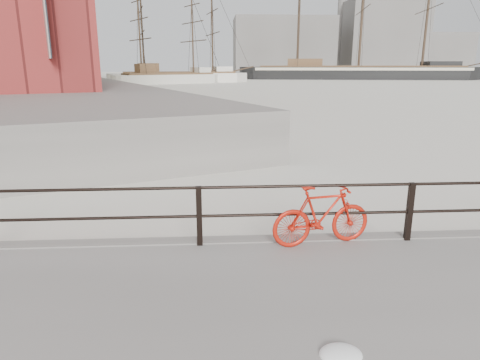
# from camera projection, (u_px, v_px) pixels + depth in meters

# --- Properties ---
(ground) EXTENTS (400.00, 400.00, 0.00)m
(ground) POSITION_uv_depth(u_px,v_px,m) (401.00, 255.00, 7.50)
(ground) COLOR white
(ground) RESTS_ON ground
(far_quay) EXTENTS (78.44, 148.07, 1.80)m
(far_quay) POSITION_uv_depth(u_px,v_px,m) (1.00, 78.00, 74.24)
(far_quay) COLOR gray
(far_quay) RESTS_ON ground
(guardrail) EXTENTS (28.00, 0.10, 1.00)m
(guardrail) POSITION_uv_depth(u_px,v_px,m) (409.00, 212.00, 7.13)
(guardrail) COLOR black
(guardrail) RESTS_ON promenade
(bicycle) EXTENTS (1.70, 0.56, 1.01)m
(bicycle) POSITION_uv_depth(u_px,v_px,m) (322.00, 215.00, 6.94)
(bicycle) COLOR red
(bicycle) RESTS_ON promenade
(barque_black) EXTENTS (63.16, 30.21, 34.25)m
(barque_black) POSITION_uv_depth(u_px,v_px,m) (358.00, 79.00, 97.41)
(barque_black) COLOR black
(barque_black) RESTS_ON ground
(schooner_mid) EXTENTS (29.92, 17.48, 20.26)m
(schooner_mid) POSITION_uv_depth(u_px,v_px,m) (180.00, 82.00, 80.16)
(schooner_mid) COLOR silver
(schooner_mid) RESTS_ON ground
(schooner_left) EXTENTS (23.53, 19.17, 16.63)m
(schooner_left) POSITION_uv_depth(u_px,v_px,m) (169.00, 84.00, 75.03)
(schooner_left) COLOR beige
(schooner_left) RESTS_ON ground
(industrial_west) EXTENTS (32.00, 18.00, 18.00)m
(industrial_west) POSITION_uv_depth(u_px,v_px,m) (283.00, 47.00, 141.23)
(industrial_west) COLOR gray
(industrial_west) RESTS_ON ground
(industrial_mid) EXTENTS (26.00, 20.00, 24.00)m
(industrial_mid) POSITION_uv_depth(u_px,v_px,m) (381.00, 38.00, 147.36)
(industrial_mid) COLOR gray
(industrial_mid) RESTS_ON ground
(industrial_east) EXTENTS (20.00, 16.00, 14.00)m
(industrial_east) POSITION_uv_depth(u_px,v_px,m) (437.00, 54.00, 154.85)
(industrial_east) COLOR gray
(industrial_east) RESTS_ON ground
(smokestack) EXTENTS (2.80, 2.80, 44.00)m
(smokestack) POSITION_uv_depth(u_px,v_px,m) (342.00, 9.00, 148.79)
(smokestack) COLOR gray
(smokestack) RESTS_ON ground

